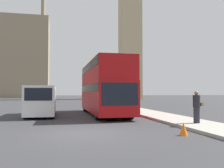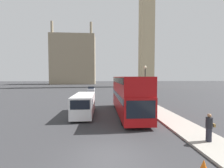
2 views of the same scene
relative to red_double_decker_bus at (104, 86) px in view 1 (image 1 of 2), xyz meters
name	(u,v)px [view 1 (image 1 of 2)]	position (x,y,z in m)	size (l,w,h in m)	color
ground_plane	(83,133)	(-2.57, -8.97, -2.36)	(300.00, 300.00, 0.00)	#333335
sidewalk_strip	(211,127)	(3.76, -8.97, -2.28)	(2.66, 120.00, 0.15)	#9E998E
building_block_distant	(13,57)	(-20.00, 75.42, 12.20)	(25.57, 12.07, 35.38)	gray
red_double_decker_bus	(104,86)	(0.00, 0.00, 0.00)	(2.60, 10.93, 4.21)	#A80F11
white_van	(41,100)	(-4.91, -0.23, -1.13)	(2.09, 6.06, 2.28)	white
pedestrian	(197,107)	(3.73, -7.74, -1.34)	(0.55, 0.39, 1.75)	#23232D
street_lamp	(127,72)	(2.95, 3.64, 1.45)	(0.36, 0.36, 5.55)	black
parked_sedan	(45,99)	(-5.96, 24.92, -1.64)	(1.81, 4.25, 1.58)	silver
traffic_cone	(184,129)	(1.52, -10.40, -2.08)	(0.36, 0.36, 0.55)	orange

